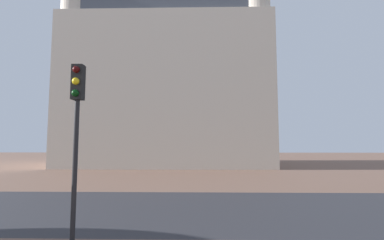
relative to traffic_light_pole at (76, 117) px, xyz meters
name	(u,v)px	position (x,y,z in m)	size (l,w,h in m)	color
ground_plane	(183,201)	(2.39, 5.10, -3.15)	(120.00, 120.00, 0.00)	brown
street_asphalt_strip	(181,208)	(2.39, 3.90, -3.15)	(120.00, 6.69, 0.00)	#2D2D33
landmark_building	(168,84)	(-0.53, 25.15, 6.54)	(22.46, 13.30, 31.60)	beige
traffic_light_pole	(76,117)	(0.00, 0.00, 0.00)	(0.28, 0.34, 4.50)	black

